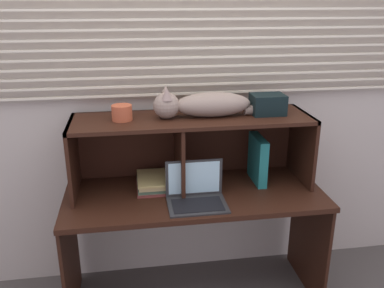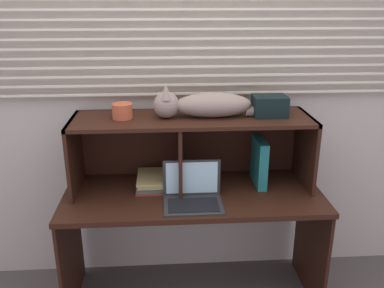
{
  "view_description": "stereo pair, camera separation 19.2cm",
  "coord_description": "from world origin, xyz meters",
  "px_view_note": "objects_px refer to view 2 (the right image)",
  "views": [
    {
      "loc": [
        -0.34,
        -1.92,
        1.8
      ],
      "look_at": [
        0.0,
        0.3,
        0.99
      ],
      "focal_mm": 38.76,
      "sensor_mm": 36.0,
      "label": 1
    },
    {
      "loc": [
        -0.15,
        -1.95,
        1.8
      ],
      "look_at": [
        0.0,
        0.3,
        0.99
      ],
      "focal_mm": 38.76,
      "sensor_mm": 36.0,
      "label": 2
    }
  ],
  "objects_px": {
    "book_stack": "(152,181)",
    "laptop": "(193,195)",
    "cat": "(203,105)",
    "binder_upright": "(259,161)",
    "small_basket": "(122,111)",
    "storage_box": "(270,106)"
  },
  "relations": [
    {
      "from": "cat",
      "to": "book_stack",
      "type": "relative_size",
      "value": 2.76
    },
    {
      "from": "book_stack",
      "to": "cat",
      "type": "bearing_deg",
      "value": -0.09
    },
    {
      "from": "binder_upright",
      "to": "small_basket",
      "type": "xyz_separation_m",
      "value": [
        -0.79,
        0.0,
        0.32
      ]
    },
    {
      "from": "laptop",
      "to": "book_stack",
      "type": "bearing_deg",
      "value": 135.65
    },
    {
      "from": "cat",
      "to": "binder_upright",
      "type": "distance_m",
      "value": 0.49
    },
    {
      "from": "small_basket",
      "to": "storage_box",
      "type": "xyz_separation_m",
      "value": [
        0.83,
        0.0,
        0.02
      ]
    },
    {
      "from": "small_basket",
      "to": "cat",
      "type": "bearing_deg",
      "value": 0.0
    },
    {
      "from": "binder_upright",
      "to": "storage_box",
      "type": "xyz_separation_m",
      "value": [
        0.04,
        0.0,
        0.34
      ]
    },
    {
      "from": "laptop",
      "to": "storage_box",
      "type": "bearing_deg",
      "value": 25.89
    },
    {
      "from": "binder_upright",
      "to": "book_stack",
      "type": "distance_m",
      "value": 0.65
    },
    {
      "from": "storage_box",
      "to": "cat",
      "type": "bearing_deg",
      "value": 180.0
    },
    {
      "from": "binder_upright",
      "to": "storage_box",
      "type": "distance_m",
      "value": 0.34
    },
    {
      "from": "cat",
      "to": "book_stack",
      "type": "xyz_separation_m",
      "value": [
        -0.3,
        0.0,
        -0.46
      ]
    },
    {
      "from": "cat",
      "to": "small_basket",
      "type": "height_order",
      "value": "cat"
    },
    {
      "from": "binder_upright",
      "to": "book_stack",
      "type": "height_order",
      "value": "binder_upright"
    },
    {
      "from": "laptop",
      "to": "binder_upright",
      "type": "height_order",
      "value": "binder_upright"
    },
    {
      "from": "cat",
      "to": "binder_upright",
      "type": "xyz_separation_m",
      "value": [
        0.34,
        -0.0,
        -0.35
      ]
    },
    {
      "from": "laptop",
      "to": "binder_upright",
      "type": "relative_size",
      "value": 1.13
    },
    {
      "from": "binder_upright",
      "to": "book_stack",
      "type": "xyz_separation_m",
      "value": [
        -0.64,
        0.0,
        -0.11
      ]
    },
    {
      "from": "book_stack",
      "to": "laptop",
      "type": "bearing_deg",
      "value": -44.35
    },
    {
      "from": "laptop",
      "to": "cat",
      "type": "bearing_deg",
      "value": 71.43
    },
    {
      "from": "storage_box",
      "to": "small_basket",
      "type": "bearing_deg",
      "value": 180.0
    }
  ]
}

